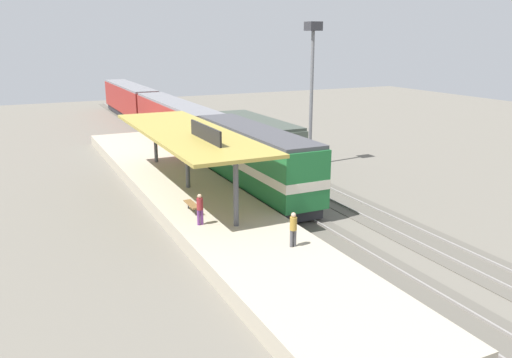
% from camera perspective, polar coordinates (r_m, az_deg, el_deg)
% --- Properties ---
extents(ground_plane, '(120.00, 120.00, 0.00)m').
position_cam_1_polar(ground_plane, '(37.25, 2.24, -1.00)').
color(ground_plane, '#666056').
extents(track_near, '(3.20, 110.00, 0.16)m').
position_cam_1_polar(track_near, '(36.39, -0.55, -1.34)').
color(track_near, '#565249').
rests_on(track_near, ground).
extents(track_far, '(3.20, 110.00, 0.16)m').
position_cam_1_polar(track_far, '(38.48, 5.67, -0.48)').
color(track_far, '#565249').
rests_on(track_far, ground).
extents(platform, '(6.00, 44.00, 0.90)m').
position_cam_1_polar(platform, '(34.66, -7.46, -1.62)').
color(platform, '#A89E89').
rests_on(platform, ground).
extents(station_canopy, '(5.20, 18.00, 4.70)m').
position_cam_1_polar(station_canopy, '(33.61, -7.65, 5.01)').
color(station_canopy, '#47474C').
rests_on(station_canopy, platform).
extents(platform_bench, '(0.44, 1.70, 0.50)m').
position_cam_1_polar(platform_bench, '(29.55, -7.11, -2.81)').
color(platform_bench, '#333338').
rests_on(platform_bench, platform).
extents(locomotive, '(2.93, 14.43, 4.44)m').
position_cam_1_polar(locomotive, '(35.34, -0.22, 2.15)').
color(locomotive, '#28282D').
rests_on(locomotive, track_near).
extents(passenger_carriage_front, '(2.90, 20.00, 4.24)m').
position_cam_1_polar(passenger_carriage_front, '(51.90, -8.82, 6.14)').
color(passenger_carriage_front, '#28282D').
rests_on(passenger_carriage_front, track_near).
extents(passenger_carriage_rear, '(2.90, 20.00, 4.24)m').
position_cam_1_polar(passenger_carriage_rear, '(71.89, -13.75, 8.43)').
color(passenger_carriage_rear, '#28282D').
rests_on(passenger_carriage_rear, track_near).
extents(freight_car, '(2.80, 12.00, 3.54)m').
position_cam_1_polar(freight_car, '(45.14, 0.26, 4.50)').
color(freight_car, '#28282D').
rests_on(freight_car, track_far).
extents(light_mast, '(1.10, 1.10, 11.70)m').
position_cam_1_polar(light_mast, '(42.95, 6.23, 12.50)').
color(light_mast, slate).
rests_on(light_mast, ground).
extents(person_waiting, '(0.34, 0.34, 1.71)m').
position_cam_1_polar(person_waiting, '(27.35, -6.21, -3.17)').
color(person_waiting, '#663375').
rests_on(person_waiting, platform).
extents(person_walking, '(0.34, 0.34, 1.71)m').
position_cam_1_polar(person_walking, '(24.47, 4.14, -5.39)').
color(person_walking, '#4C4C51').
rests_on(person_walking, platform).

